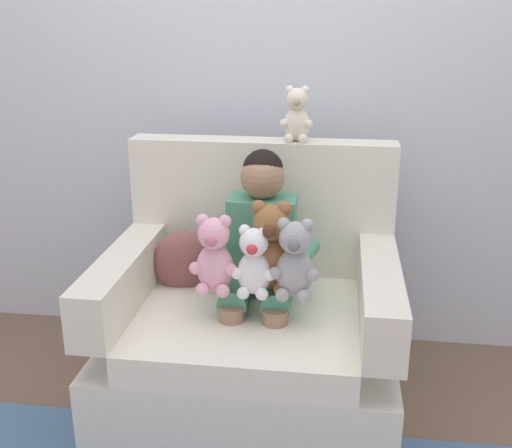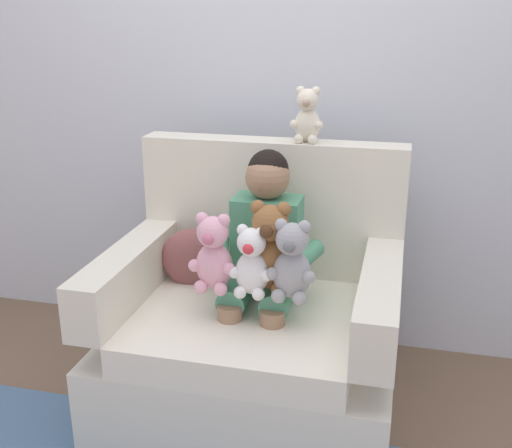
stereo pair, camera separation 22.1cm
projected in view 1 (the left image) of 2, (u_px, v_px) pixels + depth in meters
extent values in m
plane|color=brown|center=(250.00, 407.00, 2.52)|extent=(8.00, 8.00, 0.00)
cube|color=silver|center=(272.00, 66.00, 2.75)|extent=(6.00, 0.10, 2.60)
cube|color=silver|center=(250.00, 371.00, 2.47)|extent=(1.10, 0.88, 0.34)
cube|color=white|center=(247.00, 328.00, 2.33)|extent=(0.82, 0.74, 0.12)
cube|color=silver|center=(262.00, 206.00, 2.63)|extent=(1.10, 0.14, 0.57)
cube|color=silver|center=(121.00, 281.00, 2.34)|extent=(0.14, 0.74, 0.21)
cube|color=silver|center=(380.00, 296.00, 2.21)|extent=(0.14, 0.74, 0.21)
cube|color=#4C9370|center=(262.00, 239.00, 2.42)|extent=(0.26, 0.16, 0.34)
sphere|color=#9E7556|center=(263.00, 177.00, 2.34)|extent=(0.17, 0.17, 0.17)
sphere|color=black|center=(263.00, 170.00, 2.34)|extent=(0.16, 0.16, 0.16)
cylinder|color=#4C9370|center=(237.00, 291.00, 2.36)|extent=(0.11, 0.26, 0.11)
cylinder|color=#9E7556|center=(232.00, 343.00, 2.29)|extent=(0.09, 0.09, 0.30)
cylinder|color=#4C9370|center=(279.00, 294.00, 2.34)|extent=(0.11, 0.26, 0.11)
cylinder|color=#9E7556|center=(275.00, 346.00, 2.27)|extent=(0.09, 0.09, 0.30)
cylinder|color=#4C9370|center=(216.00, 253.00, 2.33)|extent=(0.13, 0.27, 0.07)
cylinder|color=#4C9370|center=(301.00, 257.00, 2.29)|extent=(0.13, 0.27, 0.07)
ellipsoid|color=#EAA8BC|center=(215.00, 268.00, 2.22)|extent=(0.13, 0.11, 0.18)
sphere|color=#EAA8BC|center=(214.00, 234.00, 2.17)|extent=(0.11, 0.11, 0.11)
sphere|color=#CC6684|center=(211.00, 241.00, 2.12)|extent=(0.04, 0.04, 0.04)
sphere|color=#EAA8BC|center=(202.00, 220.00, 2.16)|extent=(0.05, 0.05, 0.05)
sphere|color=#EAA8BC|center=(195.00, 268.00, 2.19)|extent=(0.05, 0.05, 0.05)
sphere|color=#EAA8BC|center=(202.00, 290.00, 2.20)|extent=(0.05, 0.05, 0.05)
sphere|color=#EAA8BC|center=(225.00, 221.00, 2.15)|extent=(0.05, 0.05, 0.05)
sphere|color=#EAA8BC|center=(231.00, 270.00, 2.18)|extent=(0.05, 0.05, 0.05)
sphere|color=#EAA8BC|center=(223.00, 291.00, 2.19)|extent=(0.05, 0.05, 0.05)
ellipsoid|color=brown|center=(271.00, 262.00, 2.24)|extent=(0.16, 0.13, 0.20)
sphere|color=brown|center=(271.00, 223.00, 2.17)|extent=(0.13, 0.13, 0.13)
sphere|color=#4C2D19|center=(269.00, 231.00, 2.12)|extent=(0.05, 0.05, 0.05)
sphere|color=brown|center=(259.00, 207.00, 2.17)|extent=(0.05, 0.05, 0.05)
sphere|color=brown|center=(249.00, 262.00, 2.21)|extent=(0.05, 0.05, 0.05)
sphere|color=brown|center=(257.00, 287.00, 2.21)|extent=(0.06, 0.06, 0.06)
sphere|color=brown|center=(285.00, 208.00, 2.16)|extent=(0.05, 0.05, 0.05)
sphere|color=brown|center=(291.00, 264.00, 2.19)|extent=(0.05, 0.05, 0.05)
sphere|color=brown|center=(281.00, 288.00, 2.20)|extent=(0.06, 0.06, 0.06)
ellipsoid|color=white|center=(254.00, 273.00, 2.20)|extent=(0.12, 0.10, 0.16)
sphere|color=white|center=(254.00, 242.00, 2.15)|extent=(0.10, 0.10, 0.10)
sphere|color=#DB333D|center=(252.00, 249.00, 2.11)|extent=(0.04, 0.04, 0.04)
sphere|color=white|center=(244.00, 230.00, 2.14)|extent=(0.04, 0.04, 0.04)
sphere|color=white|center=(237.00, 274.00, 2.17)|extent=(0.04, 0.04, 0.04)
sphere|color=white|center=(243.00, 293.00, 2.18)|extent=(0.05, 0.05, 0.05)
sphere|color=white|center=(264.00, 231.00, 2.13)|extent=(0.04, 0.04, 0.04)
sphere|color=white|center=(269.00, 275.00, 2.16)|extent=(0.04, 0.04, 0.04)
sphere|color=white|center=(262.00, 294.00, 2.17)|extent=(0.05, 0.05, 0.05)
ellipsoid|color=#9E9EA3|center=(295.00, 272.00, 2.18)|extent=(0.14, 0.11, 0.18)
sphere|color=#9E9EA3|center=(295.00, 238.00, 2.12)|extent=(0.11, 0.11, 0.11)
sphere|color=slate|center=(294.00, 245.00, 2.08)|extent=(0.04, 0.04, 0.04)
sphere|color=#9E9EA3|center=(284.00, 224.00, 2.12)|extent=(0.05, 0.05, 0.05)
sphere|color=#9E9EA3|center=(275.00, 273.00, 2.15)|extent=(0.05, 0.05, 0.05)
sphere|color=#9E9EA3|center=(282.00, 295.00, 2.16)|extent=(0.05, 0.05, 0.05)
sphere|color=#9E9EA3|center=(307.00, 225.00, 2.11)|extent=(0.05, 0.05, 0.05)
sphere|color=#9E9EA3|center=(312.00, 275.00, 2.13)|extent=(0.05, 0.05, 0.05)
sphere|color=#9E9EA3|center=(304.00, 296.00, 2.15)|extent=(0.05, 0.05, 0.05)
ellipsoid|color=silver|center=(297.00, 124.00, 2.49)|extent=(0.10, 0.09, 0.13)
sphere|color=silver|center=(297.00, 99.00, 2.45)|extent=(0.09, 0.09, 0.09)
sphere|color=tan|center=(296.00, 102.00, 2.42)|extent=(0.03, 0.03, 0.03)
sphere|color=silver|center=(290.00, 90.00, 2.45)|extent=(0.03, 0.03, 0.03)
sphere|color=silver|center=(284.00, 123.00, 2.47)|extent=(0.03, 0.03, 0.03)
sphere|color=silver|center=(289.00, 138.00, 2.48)|extent=(0.04, 0.04, 0.04)
sphere|color=silver|center=(305.00, 90.00, 2.44)|extent=(0.03, 0.03, 0.03)
sphere|color=silver|center=(309.00, 124.00, 2.46)|extent=(0.03, 0.03, 0.03)
sphere|color=silver|center=(303.00, 139.00, 2.47)|extent=(0.04, 0.04, 0.04)
ellipsoid|color=#8C4C4C|center=(185.00, 261.00, 2.53)|extent=(0.28, 0.18, 0.26)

